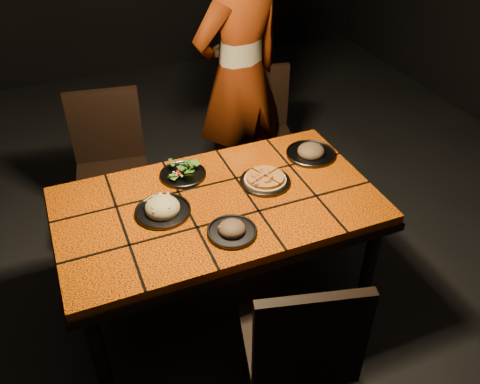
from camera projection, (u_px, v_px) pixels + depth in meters
name	position (u px, v px, depth m)	size (l,w,h in m)	color
room_shell	(213.00, 59.00, 2.10)	(6.04, 7.04, 3.08)	black
dining_table	(218.00, 213.00, 2.60)	(1.62, 0.92, 0.75)	#E85907
chair_near	(301.00, 345.00, 2.09)	(0.53, 0.53, 0.97)	black
chair_far_left	(110.00, 159.00, 3.20)	(0.51, 0.51, 0.98)	black
chair_far_right	(261.00, 125.00, 3.60)	(0.50, 0.50, 0.94)	black
diner	(240.00, 77.00, 3.27)	(0.69, 0.45, 1.89)	brown
plate_pizza	(265.00, 180.00, 2.67)	(0.29, 0.29, 0.04)	#3C3C41
plate_pasta	(163.00, 209.00, 2.46)	(0.27, 0.27, 0.09)	#3C3C41
plate_salad	(183.00, 172.00, 2.71)	(0.25, 0.25, 0.07)	#3C3C41
plate_mushroom_a	(232.00, 230.00, 2.35)	(0.24, 0.24, 0.08)	#3C3C41
plate_mushroom_b	(311.00, 151.00, 2.88)	(0.28, 0.28, 0.09)	#3C3C41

